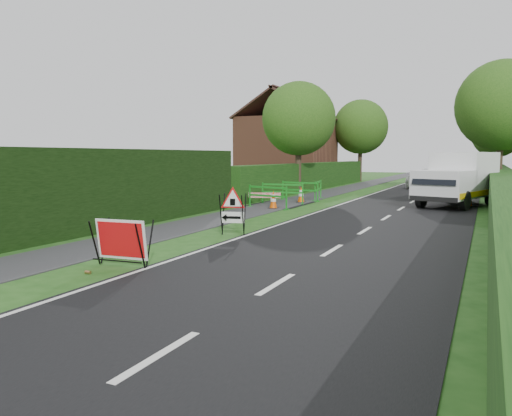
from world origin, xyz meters
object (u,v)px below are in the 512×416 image
(triangle_sign, at_px, (231,207))
(works_van, at_px, (459,178))
(hatchback_car, at_px, (421,180))
(red_rect_sign, at_px, (121,240))

(triangle_sign, bearing_deg, works_van, 50.88)
(works_van, height_order, hatchback_car, works_van)
(red_rect_sign, distance_m, works_van, 17.39)
(triangle_sign, distance_m, works_van, 13.09)
(red_rect_sign, height_order, works_van, works_van)
(triangle_sign, relative_size, works_van, 0.21)
(triangle_sign, xyz_separation_m, works_van, (5.41, 11.91, 0.48))
(red_rect_sign, height_order, hatchback_car, hatchback_car)
(red_rect_sign, bearing_deg, hatchback_car, 79.48)
(red_rect_sign, height_order, triangle_sign, triangle_sign)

